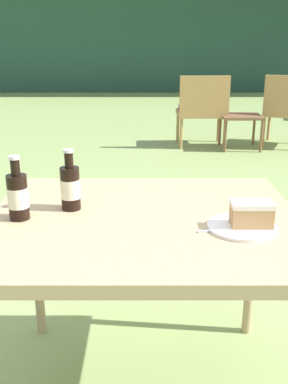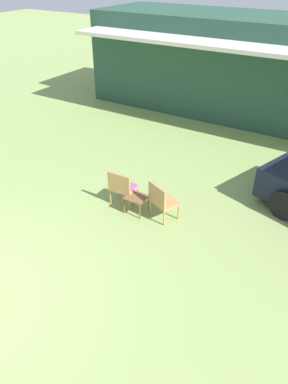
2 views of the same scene
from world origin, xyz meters
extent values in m
cube|color=#284C3D|center=(1.03, 11.36, 1.64)|extent=(11.17, 3.37, 3.28)
cube|color=silver|center=(1.03, 9.08, 2.69)|extent=(10.61, 1.20, 0.12)
cylinder|color=black|center=(3.97, 5.41, 0.33)|extent=(0.69, 0.39, 0.66)
cylinder|color=#B2844C|center=(0.94, 4.27, 0.18)|extent=(0.04, 0.04, 0.36)
cylinder|color=#B2844C|center=(0.42, 4.26, 0.18)|extent=(0.04, 0.04, 0.36)
cylinder|color=#B2844C|center=(0.95, 3.88, 0.18)|extent=(0.04, 0.04, 0.36)
cylinder|color=#B2844C|center=(0.44, 3.87, 0.18)|extent=(0.04, 0.04, 0.36)
cube|color=#B2844C|center=(0.69, 4.07, 0.39)|extent=(0.58, 0.46, 0.06)
cube|color=#B2844C|center=(0.69, 3.87, 0.63)|extent=(0.57, 0.07, 0.42)
cube|color=#995193|center=(0.69, 4.07, 0.45)|extent=(0.52, 0.40, 0.05)
cylinder|color=#B2844C|center=(2.06, 4.14, 0.18)|extent=(0.04, 0.04, 0.36)
cylinder|color=#B2844C|center=(1.59, 4.35, 0.18)|extent=(0.04, 0.04, 0.36)
cylinder|color=#B2844C|center=(1.90, 3.79, 0.18)|extent=(0.04, 0.04, 0.36)
cylinder|color=#B2844C|center=(1.43, 3.99, 0.18)|extent=(0.04, 0.04, 0.36)
cube|color=#B2844C|center=(1.75, 4.07, 0.39)|extent=(0.70, 0.64, 0.06)
cube|color=#B2844C|center=(1.67, 3.89, 0.63)|extent=(0.54, 0.28, 0.42)
cube|color=brown|center=(1.13, 3.89, 0.38)|extent=(0.46, 0.42, 0.03)
cylinder|color=brown|center=(0.93, 3.71, 0.18)|extent=(0.03, 0.03, 0.37)
cylinder|color=brown|center=(1.34, 3.71, 0.18)|extent=(0.03, 0.03, 0.37)
cylinder|color=brown|center=(0.93, 4.08, 0.18)|extent=(0.03, 0.03, 0.37)
cylinder|color=brown|center=(1.34, 4.08, 0.18)|extent=(0.03, 0.03, 0.37)
camera|label=1|loc=(0.00, -1.32, 1.24)|focal=42.00mm
camera|label=2|loc=(4.92, -1.88, 4.88)|focal=35.00mm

